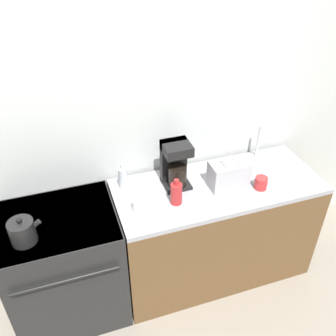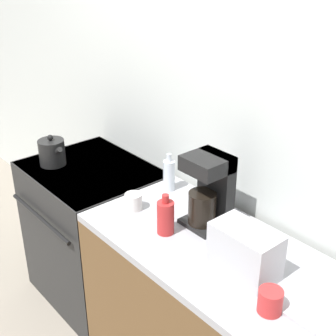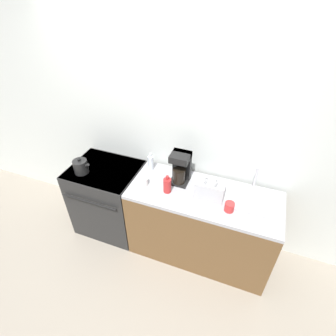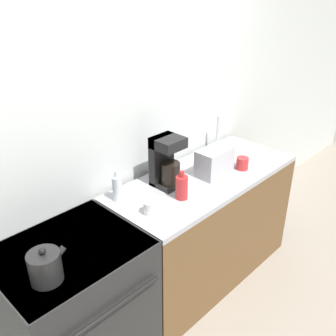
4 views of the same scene
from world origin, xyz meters
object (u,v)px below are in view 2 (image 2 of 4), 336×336
object	(u,v)px
toaster	(245,251)
bottle_red	(166,217)
stove	(95,232)
coffee_maker	(209,189)
kettle	(52,152)
bottle_clear	(169,175)
cup_red	(270,301)
cup_white	(133,201)

from	to	relation	value
toaster	bottle_red	xyz separation A→B (m)	(-0.41, -0.06, -0.02)
stove	coffee_maker	xyz separation A→B (m)	(0.85, 0.11, 0.61)
toaster	bottle_red	world-z (taller)	toaster
kettle	coffee_maker	bearing A→B (deg)	13.30
kettle	toaster	size ratio (longest dim) A/B	0.70
stove	kettle	distance (m)	0.56
kettle	bottle_clear	world-z (taller)	bottle_clear
coffee_maker	cup_red	xyz separation A→B (m)	(0.55, -0.24, -0.13)
stove	cup_red	distance (m)	1.49
toaster	coffee_maker	size ratio (longest dim) A/B	0.79
kettle	bottle_clear	size ratio (longest dim) A/B	0.93
toaster	coffee_maker	xyz separation A→B (m)	(-0.34, 0.14, 0.08)
bottle_clear	toaster	bearing A→B (deg)	-16.94
kettle	cup_white	xyz separation A→B (m)	(0.71, 0.06, -0.04)
kettle	coffee_maker	distance (m)	1.07
toaster	cup_red	distance (m)	0.24
kettle	stove	bearing A→B (deg)	35.00
coffee_maker	stove	bearing A→B (deg)	-172.34
bottle_red	bottle_clear	world-z (taller)	bottle_clear
stove	cup_white	xyz separation A→B (m)	(0.53, -0.08, 0.48)
coffee_maker	bottle_clear	bearing A→B (deg)	168.93
cup_white	bottle_clear	bearing A→B (deg)	98.53
stove	bottle_red	bearing A→B (deg)	-6.46
coffee_maker	cup_white	distance (m)	0.40
kettle	cup_red	world-z (taller)	kettle
toaster	cup_red	xyz separation A→B (m)	(0.21, -0.10, -0.05)
stove	cup_red	size ratio (longest dim) A/B	9.89
bottle_clear	cup_white	xyz separation A→B (m)	(0.04, -0.26, -0.05)
bottle_red	bottle_clear	bearing A→B (deg)	137.32
cup_white	cup_red	size ratio (longest dim) A/B	0.93
stove	kettle	size ratio (longest dim) A/B	4.69
bottle_clear	cup_red	world-z (taller)	bottle_clear
bottle_red	cup_red	size ratio (longest dim) A/B	2.13
kettle	coffee_maker	xyz separation A→B (m)	(1.04, 0.25, 0.10)
kettle	cup_red	size ratio (longest dim) A/B	2.11
cup_red	bottle_clear	bearing A→B (deg)	161.02
toaster	kettle	bearing A→B (deg)	-175.82
stove	bottle_clear	xyz separation A→B (m)	(0.49, 0.19, 0.52)
stove	bottle_red	distance (m)	0.94
kettle	bottle_red	distance (m)	0.97
cup_white	cup_red	world-z (taller)	cup_red
stove	toaster	xyz separation A→B (m)	(1.20, -0.03, 0.53)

